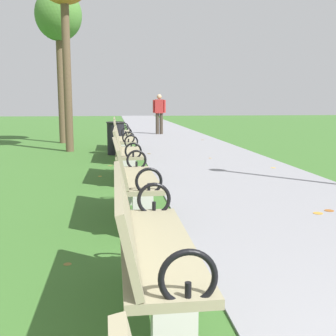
{
  "coord_description": "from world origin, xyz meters",
  "views": [
    {
      "loc": [
        -0.7,
        0.05,
        1.36
      ],
      "look_at": [
        -0.05,
        5.11,
        0.55
      ],
      "focal_mm": 45.24,
      "sensor_mm": 36.0,
      "label": 1
    }
  ],
  "objects_px": {
    "park_bench_2": "(148,245)",
    "park_bench_6": "(121,132)",
    "pedestrian_walking": "(159,112)",
    "tree_3": "(59,19)",
    "park_bench_3": "(132,178)",
    "park_bench_4": "(126,152)",
    "trash_bin": "(116,138)",
    "park_bench_5": "(123,140)"
  },
  "relations": [
    {
      "from": "park_bench_2",
      "to": "park_bench_6",
      "type": "height_order",
      "value": "same"
    },
    {
      "from": "park_bench_2",
      "to": "park_bench_6",
      "type": "xyz_separation_m",
      "value": [
        -0.0,
        9.58,
        0.0
      ]
    },
    {
      "from": "park_bench_6",
      "to": "pedestrian_walking",
      "type": "relative_size",
      "value": 0.99
    },
    {
      "from": "tree_3",
      "to": "park_bench_6",
      "type": "bearing_deg",
      "value": -48.75
    },
    {
      "from": "park_bench_2",
      "to": "park_bench_3",
      "type": "height_order",
      "value": "same"
    },
    {
      "from": "park_bench_6",
      "to": "tree_3",
      "type": "xyz_separation_m",
      "value": [
        -1.85,
        2.11,
        3.44
      ]
    },
    {
      "from": "park_bench_4",
      "to": "tree_3",
      "type": "height_order",
      "value": "tree_3"
    },
    {
      "from": "park_bench_4",
      "to": "tree_3",
      "type": "bearing_deg",
      "value": 105.07
    },
    {
      "from": "park_bench_2",
      "to": "trash_bin",
      "type": "relative_size",
      "value": 1.91
    },
    {
      "from": "park_bench_2",
      "to": "tree_3",
      "type": "relative_size",
      "value": 0.33
    },
    {
      "from": "pedestrian_walking",
      "to": "trash_bin",
      "type": "height_order",
      "value": "pedestrian_walking"
    },
    {
      "from": "park_bench_4",
      "to": "tree_3",
      "type": "xyz_separation_m",
      "value": [
        -1.85,
        6.88,
        3.44
      ]
    },
    {
      "from": "park_bench_5",
      "to": "park_bench_6",
      "type": "distance_m",
      "value": 2.33
    },
    {
      "from": "park_bench_3",
      "to": "park_bench_2",
      "type": "bearing_deg",
      "value": -90.0
    },
    {
      "from": "park_bench_5",
      "to": "pedestrian_walking",
      "type": "relative_size",
      "value": 0.99
    },
    {
      "from": "park_bench_6",
      "to": "trash_bin",
      "type": "xyz_separation_m",
      "value": [
        -0.15,
        -1.18,
        -0.06
      ]
    },
    {
      "from": "park_bench_5",
      "to": "trash_bin",
      "type": "relative_size",
      "value": 1.91
    },
    {
      "from": "park_bench_4",
      "to": "park_bench_2",
      "type": "bearing_deg",
      "value": -90.0
    },
    {
      "from": "park_bench_5",
      "to": "tree_3",
      "type": "distance_m",
      "value": 5.91
    },
    {
      "from": "park_bench_6",
      "to": "park_bench_5",
      "type": "bearing_deg",
      "value": -90.0
    },
    {
      "from": "park_bench_5",
      "to": "trash_bin",
      "type": "xyz_separation_m",
      "value": [
        -0.15,
        1.15,
        -0.06
      ]
    },
    {
      "from": "park_bench_2",
      "to": "park_bench_3",
      "type": "xyz_separation_m",
      "value": [
        0.0,
        2.28,
        0.0
      ]
    },
    {
      "from": "park_bench_3",
      "to": "pedestrian_walking",
      "type": "bearing_deg",
      "value": 82.47
    },
    {
      "from": "trash_bin",
      "to": "tree_3",
      "type": "bearing_deg",
      "value": 117.4
    },
    {
      "from": "park_bench_5",
      "to": "trash_bin",
      "type": "height_order",
      "value": "park_bench_5"
    },
    {
      "from": "park_bench_2",
      "to": "park_bench_4",
      "type": "bearing_deg",
      "value": 90.0
    },
    {
      "from": "park_bench_3",
      "to": "tree_3",
      "type": "bearing_deg",
      "value": 101.13
    },
    {
      "from": "park_bench_6",
      "to": "tree_3",
      "type": "height_order",
      "value": "tree_3"
    },
    {
      "from": "park_bench_4",
      "to": "trash_bin",
      "type": "relative_size",
      "value": 1.92
    },
    {
      "from": "park_bench_2",
      "to": "park_bench_4",
      "type": "xyz_separation_m",
      "value": [
        0.0,
        4.82,
        0.0
      ]
    },
    {
      "from": "park_bench_4",
      "to": "park_bench_6",
      "type": "distance_m",
      "value": 4.77
    },
    {
      "from": "park_bench_5",
      "to": "pedestrian_walking",
      "type": "height_order",
      "value": "pedestrian_walking"
    },
    {
      "from": "park_bench_3",
      "to": "park_bench_5",
      "type": "relative_size",
      "value": 1.01
    },
    {
      "from": "park_bench_2",
      "to": "pedestrian_walking",
      "type": "xyz_separation_m",
      "value": [
        1.67,
        14.88,
        0.44
      ]
    },
    {
      "from": "park_bench_4",
      "to": "park_bench_5",
      "type": "distance_m",
      "value": 2.44
    },
    {
      "from": "park_bench_5",
      "to": "tree_3",
      "type": "bearing_deg",
      "value": 112.64
    },
    {
      "from": "park_bench_4",
      "to": "tree_3",
      "type": "distance_m",
      "value": 7.91
    },
    {
      "from": "park_bench_4",
      "to": "park_bench_3",
      "type": "bearing_deg",
      "value": -90.0
    },
    {
      "from": "park_bench_6",
      "to": "tree_3",
      "type": "bearing_deg",
      "value": 131.25
    },
    {
      "from": "pedestrian_walking",
      "to": "park_bench_5",
      "type": "bearing_deg",
      "value": -102.32
    },
    {
      "from": "park_bench_5",
      "to": "park_bench_2",
      "type": "bearing_deg",
      "value": -90.0
    },
    {
      "from": "tree_3",
      "to": "trash_bin",
      "type": "distance_m",
      "value": 5.1
    }
  ]
}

